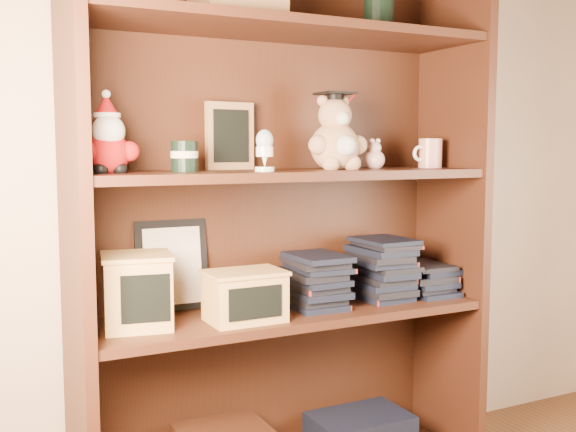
# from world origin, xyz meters

# --- Properties ---
(bookcase) EXTENTS (1.20, 0.35, 1.60)m
(bookcase) POSITION_xyz_m (-0.04, 1.36, 0.78)
(bookcase) COLOR #401F12
(bookcase) RESTS_ON ground
(shelf_lower) EXTENTS (1.14, 0.33, 0.02)m
(shelf_lower) POSITION_xyz_m (-0.04, 1.30, 0.54)
(shelf_lower) COLOR #401F12
(shelf_lower) RESTS_ON ground
(shelf_upper) EXTENTS (1.14, 0.33, 0.02)m
(shelf_upper) POSITION_xyz_m (-0.04, 1.30, 0.94)
(shelf_upper) COLOR #401F12
(shelf_upper) RESTS_ON ground
(santa_plush) EXTENTS (0.15, 0.11, 0.21)m
(santa_plush) POSITION_xyz_m (-0.54, 1.30, 1.03)
(santa_plush) COLOR #A50F0F
(santa_plush) RESTS_ON shelf_upper
(teachers_tin) EXTENTS (0.07, 0.07, 0.08)m
(teachers_tin) POSITION_xyz_m (-0.34, 1.31, 0.99)
(teachers_tin) COLOR black
(teachers_tin) RESTS_ON shelf_upper
(chalkboard_plaque) EXTENTS (0.15, 0.09, 0.19)m
(chalkboard_plaque) POSITION_xyz_m (-0.17, 1.42, 1.04)
(chalkboard_plaque) COLOR #9E7547
(chalkboard_plaque) RESTS_ON shelf_upper
(egg_cup) EXTENTS (0.05, 0.05, 0.11)m
(egg_cup) POSITION_xyz_m (-0.14, 1.23, 1.01)
(egg_cup) COLOR white
(egg_cup) RESTS_ON shelf_upper
(grad_teddy_bear) EXTENTS (0.19, 0.16, 0.23)m
(grad_teddy_bear) POSITION_xyz_m (0.11, 1.30, 1.04)
(grad_teddy_bear) COLOR tan
(grad_teddy_bear) RESTS_ON shelf_upper
(pink_figurine) EXTENTS (0.06, 0.06, 0.09)m
(pink_figurine) POSITION_xyz_m (0.25, 1.30, 0.99)
(pink_figurine) COLOR #CCA69D
(pink_figurine) RESTS_ON shelf_upper
(teacher_mug) EXTENTS (0.10, 0.07, 0.09)m
(teacher_mug) POSITION_xyz_m (0.46, 1.30, 1.00)
(teacher_mug) COLOR silver
(teacher_mug) RESTS_ON shelf_upper
(certificate_frame) EXTENTS (0.21, 0.05, 0.26)m
(certificate_frame) POSITION_xyz_m (-0.34, 1.44, 0.68)
(certificate_frame) COLOR black
(certificate_frame) RESTS_ON shelf_lower
(treats_box) EXTENTS (0.20, 0.20, 0.19)m
(treats_box) POSITION_xyz_m (-0.47, 1.30, 0.65)
(treats_box) COLOR tan
(treats_box) RESTS_ON shelf_lower
(pencils_box) EXTENTS (0.21, 0.15, 0.14)m
(pencils_box) POSITION_xyz_m (-0.20, 1.24, 0.62)
(pencils_box) COLOR tan
(pencils_box) RESTS_ON shelf_lower
(book_stack_left) EXTENTS (0.14, 0.20, 0.14)m
(book_stack_left) POSITION_xyz_m (0.05, 1.30, 0.62)
(book_stack_left) COLOR black
(book_stack_left) RESTS_ON shelf_lower
(book_stack_mid) EXTENTS (0.14, 0.20, 0.18)m
(book_stack_mid) POSITION_xyz_m (0.29, 1.30, 0.64)
(book_stack_mid) COLOR black
(book_stack_mid) RESTS_ON shelf_lower
(book_stack_right) EXTENTS (0.14, 0.20, 0.10)m
(book_stack_right) POSITION_xyz_m (0.45, 1.30, 0.60)
(book_stack_right) COLOR black
(book_stack_right) RESTS_ON shelf_lower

